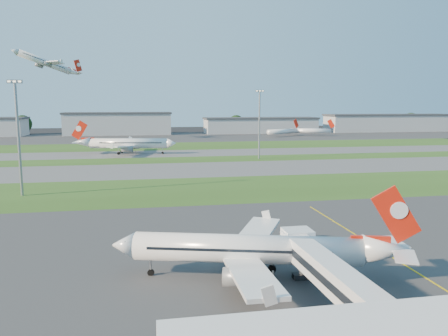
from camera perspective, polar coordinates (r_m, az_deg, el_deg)
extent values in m
plane|color=black|center=(61.57, 17.14, -11.49)|extent=(700.00, 700.00, 0.00)
cube|color=#333335|center=(61.57, 17.14, -11.48)|extent=(300.00, 70.00, 0.01)
cube|color=#2C4B19|center=(108.72, 4.49, -2.56)|extent=(300.00, 34.00, 0.01)
cube|color=#515154|center=(140.43, 1.07, -0.07)|extent=(300.00, 32.00, 0.01)
cube|color=#2C4B19|center=(164.79, -0.64, 1.18)|extent=(300.00, 18.00, 0.01)
cube|color=#515154|center=(186.37, -1.78, 2.01)|extent=(300.00, 26.00, 0.01)
cube|color=#2C4B19|center=(218.90, -3.06, 2.94)|extent=(300.00, 40.00, 0.01)
cube|color=#333335|center=(278.32, -4.62, 4.07)|extent=(400.00, 80.00, 0.01)
cube|color=gold|center=(63.95, 21.20, -10.94)|extent=(0.25, 60.00, 0.02)
cube|color=white|center=(44.32, 14.31, -13.77)|extent=(3.44, 24.08, 2.60)
cube|color=black|center=(44.32, 14.31, -13.77)|extent=(3.59, 24.08, 0.80)
cube|color=white|center=(54.35, 9.56, -9.45)|extent=(3.40, 3.00, 3.00)
cylinder|color=gray|center=(53.45, 10.20, -12.49)|extent=(0.70, 0.70, 3.20)
cube|color=black|center=(53.91, 10.16, -13.74)|extent=(2.20, 1.20, 0.70)
cylinder|color=white|center=(51.99, 2.93, -10.50)|extent=(26.44, 10.24, 3.36)
cube|color=red|center=(52.88, 21.55, -5.68)|extent=(5.61, 1.81, 6.68)
cube|color=white|center=(45.51, 3.73, -13.91)|extent=(4.28, 13.33, 1.36)
cube|color=white|center=(58.83, 4.06, -8.71)|extent=(9.95, 13.49, 1.36)
cylinder|color=gray|center=(47.72, 2.13, -14.08)|extent=(4.11, 2.94, 2.03)
cylinder|color=gray|center=(57.31, 2.67, -10.18)|extent=(4.11, 2.94, 2.03)
cylinder|color=white|center=(185.41, -12.31, 3.18)|extent=(32.23, 9.72, 4.06)
cube|color=red|center=(190.39, -18.35, 4.72)|extent=(6.88, 1.61, 8.08)
cube|color=white|center=(194.00, -12.08, 3.24)|extent=(5.82, 16.28, 1.65)
cube|color=white|center=(177.41, -13.23, 2.75)|extent=(10.96, 16.56, 1.65)
cylinder|color=gray|center=(191.48, -11.75, 2.84)|extent=(4.85, 3.22, 2.45)
cylinder|color=gray|center=(179.44, -12.54, 2.46)|extent=(4.85, 3.22, 2.45)
cylinder|color=white|center=(262.46, -22.38, 12.65)|extent=(26.11, 19.39, 3.68)
cube|color=red|center=(270.50, -18.73, 13.74)|extent=(5.39, 3.81, 7.33)
cube|color=white|center=(255.69, -21.49, 12.72)|extent=(13.74, 12.93, 1.50)
cube|color=white|center=(269.92, -22.82, 12.39)|extent=(9.11, 15.14, 1.50)
cylinder|color=gray|center=(256.98, -21.98, 12.43)|extent=(4.62, 4.13, 2.23)
cylinder|color=gray|center=(267.33, -22.93, 12.20)|extent=(4.62, 4.13, 2.23)
cylinder|color=white|center=(283.89, 7.66, 4.75)|extent=(24.18, 15.64, 3.20)
cube|color=red|center=(293.36, 9.40, 5.77)|extent=(4.65, 2.82, 6.16)
cylinder|color=white|center=(293.98, 11.23, 4.79)|extent=(25.18, 13.12, 3.20)
cube|color=red|center=(293.67, 13.80, 5.64)|extent=(4.88, 2.30, 6.16)
cylinder|color=gray|center=(107.14, -25.24, 3.26)|extent=(0.60, 0.60, 25.00)
cube|color=gray|center=(106.96, -25.67, 10.15)|extent=(3.20, 0.50, 0.80)
cube|color=#FFF2CC|center=(106.96, -25.67, 10.15)|extent=(2.80, 0.70, 0.35)
cylinder|color=gray|center=(164.94, 4.64, 5.52)|extent=(0.60, 0.60, 25.00)
cube|color=gray|center=(164.83, 4.69, 10.00)|extent=(3.20, 0.50, 0.80)
cube|color=#FFF2CC|center=(164.83, 4.69, 10.00)|extent=(2.80, 0.70, 0.35)
cube|color=#ABAFB4|center=(307.02, -13.63, 5.57)|extent=(70.00, 22.00, 14.00)
cube|color=#383A3F|center=(306.78, -13.68, 6.98)|extent=(71.40, 23.00, 1.20)
cube|color=#ABAFB4|center=(317.47, 4.79, 5.49)|extent=(80.00, 22.00, 10.00)
cube|color=#383A3F|center=(317.25, 4.80, 6.50)|extent=(81.60, 23.00, 1.20)
cube|color=#ABAFB4|center=(356.70, 20.58, 5.46)|extent=(95.00, 22.00, 12.00)
cube|color=#383A3F|center=(356.49, 20.63, 6.52)|extent=(96.90, 23.00, 1.20)
cylinder|color=black|center=(332.17, -24.75, 4.40)|extent=(1.00, 1.00, 4.40)
sphere|color=black|center=(331.94, -24.80, 5.25)|extent=(12.10, 12.10, 12.10)
cylinder|color=black|center=(317.85, -8.97, 4.84)|extent=(1.00, 1.00, 3.60)
sphere|color=black|center=(317.63, -8.98, 5.57)|extent=(9.90, 9.90, 9.90)
cylinder|color=black|center=(327.74, 1.60, 5.10)|extent=(1.00, 1.00, 4.20)
sphere|color=black|center=(327.51, 1.61, 5.92)|extent=(11.55, 11.55, 11.55)
cylinder|color=black|center=(349.10, 13.86, 5.02)|extent=(1.00, 1.00, 3.80)
sphere|color=black|center=(348.90, 13.88, 5.72)|extent=(10.45, 10.45, 10.45)
cylinder|color=black|center=(386.33, 23.17, 4.95)|extent=(1.00, 1.00, 4.60)
sphere|color=black|center=(386.12, 23.22, 5.72)|extent=(12.65, 12.65, 12.65)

